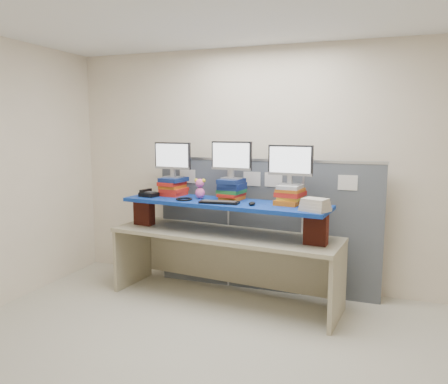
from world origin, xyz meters
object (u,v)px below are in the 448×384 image
at_px(desk, 224,246).
at_px(monitor_right, 290,162).
at_px(keyboard, 219,202).
at_px(monitor_center, 231,158).
at_px(desk_phone, 149,194).
at_px(monitor_left, 173,158).
at_px(blue_board, 224,203).

bearing_deg(desk, monitor_right, 9.81).
height_order(monitor_right, keyboard, monitor_right).
relative_size(monitor_center, monitor_right, 1.00).
xyz_separation_m(desk, desk_phone, (-0.92, 0.03, 0.52)).
relative_size(monitor_center, desk_phone, 2.12).
bearing_deg(desk_phone, monitor_center, 15.66).
bearing_deg(monitor_left, monitor_center, 0.00).
relative_size(blue_board, monitor_right, 4.85).
xyz_separation_m(keyboard, desk_phone, (-0.92, 0.17, 0.02)).
height_order(desk, blue_board, blue_board).
xyz_separation_m(monitor_left, monitor_center, (0.74, -0.08, 0.02)).
relative_size(blue_board, desk_phone, 10.26).
xyz_separation_m(blue_board, monitor_right, (0.69, 0.04, 0.45)).
bearing_deg(monitor_right, desk_phone, -173.18).
bearing_deg(monitor_center, blue_board, -104.80).
bearing_deg(desk, monitor_center, 75.20).
height_order(monitor_right, desk_phone, monitor_right).
distance_m(monitor_center, monitor_right, 0.65).
distance_m(monitor_left, keyboard, 0.88).
bearing_deg(keyboard, monitor_left, 149.27).
distance_m(monitor_left, monitor_center, 0.74).
xyz_separation_m(monitor_right, keyboard, (-0.69, -0.18, -0.42)).
bearing_deg(blue_board, desk_phone, -175.44).
xyz_separation_m(desk, monitor_left, (-0.70, 0.20, 0.93)).
xyz_separation_m(blue_board, desk_phone, (-0.92, 0.03, 0.05)).
relative_size(monitor_left, desk_phone, 2.12).
height_order(blue_board, keyboard, keyboard).
bearing_deg(desk, desk_phone, -175.44).
xyz_separation_m(monitor_left, monitor_right, (1.39, -0.16, -0.01)).
distance_m(blue_board, monitor_center, 0.49).
xyz_separation_m(monitor_right, desk_phone, (-1.61, -0.01, -0.40)).
height_order(blue_board, desk_phone, desk_phone).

